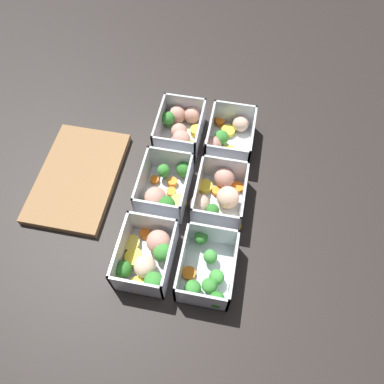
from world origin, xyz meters
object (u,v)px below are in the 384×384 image
(container_far_center, at_px, (164,190))
(container_far_right, at_px, (181,127))
(container_near_right, at_px, (228,137))
(container_near_center, at_px, (219,195))
(container_far_left, at_px, (148,257))
(container_near_left, at_px, (207,271))

(container_far_center, bearing_deg, container_far_right, -0.01)
(container_near_right, bearing_deg, container_near_center, -178.02)
(container_far_left, xyz_separation_m, container_far_center, (0.16, 0.00, 0.00))
(container_near_right, height_order, container_far_left, same)
(container_far_center, bearing_deg, container_near_center, -84.89)
(container_near_left, bearing_deg, container_far_center, 37.34)
(container_far_center, height_order, container_far_right, same)
(container_near_left, bearing_deg, container_near_center, 0.62)
(container_near_left, distance_m, container_far_right, 0.38)
(container_near_left, xyz_separation_m, container_near_center, (0.18, 0.00, -0.00))
(container_far_right, bearing_deg, container_near_left, -160.35)
(container_near_left, height_order, container_near_center, same)
(container_near_right, distance_m, container_far_center, 0.22)
(container_far_left, relative_size, container_far_right, 0.96)
(container_near_right, bearing_deg, container_far_center, 146.27)
(container_near_right, bearing_deg, container_near_left, -178.72)
(container_far_left, bearing_deg, container_near_right, -18.73)
(container_near_right, relative_size, container_far_center, 1.03)
(container_far_left, distance_m, container_far_right, 0.35)
(container_near_left, distance_m, container_far_center, 0.21)
(container_near_left, height_order, container_far_center, same)
(container_near_left, distance_m, container_near_right, 0.35)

